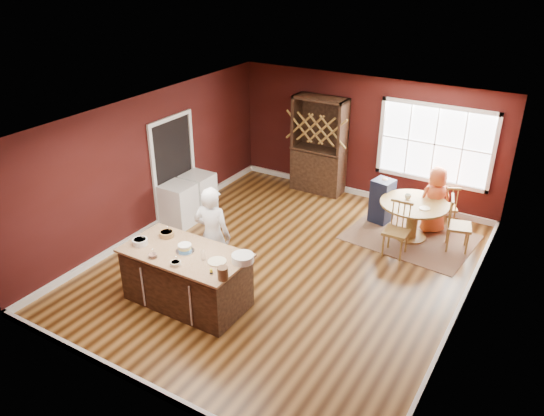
# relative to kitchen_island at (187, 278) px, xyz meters

# --- Properties ---
(room_shell) EXTENTS (7.00, 7.00, 7.00)m
(room_shell) POSITION_rel_kitchen_island_xyz_m (0.81, 1.71, 0.91)
(room_shell) COLOR brown
(room_shell) RESTS_ON ground
(window) EXTENTS (2.36, 0.10, 1.66)m
(window) POSITION_rel_kitchen_island_xyz_m (2.31, 5.18, 1.06)
(window) COLOR white
(window) RESTS_ON room_shell
(doorway) EXTENTS (0.08, 1.26, 2.13)m
(doorway) POSITION_rel_kitchen_island_xyz_m (-2.16, 2.31, 0.59)
(doorway) COLOR white
(doorway) RESTS_ON room_shell
(kitchen_island) EXTENTS (1.96, 1.03, 0.92)m
(kitchen_island) POSITION_rel_kitchen_island_xyz_m (0.00, 0.00, 0.00)
(kitchen_island) COLOR black
(kitchen_island) RESTS_ON ground
(dining_table) EXTENTS (1.29, 1.29, 0.75)m
(dining_table) POSITION_rel_kitchen_island_xyz_m (2.40, 3.85, 0.10)
(dining_table) COLOR brown
(dining_table) RESTS_ON ground
(baker) EXTENTS (0.70, 0.53, 1.73)m
(baker) POSITION_rel_kitchen_island_xyz_m (0.01, 0.70, 0.43)
(baker) COLOR silver
(baker) RESTS_ON ground
(layer_cake) EXTENTS (0.29, 0.29, 0.12)m
(layer_cake) POSITION_rel_kitchen_island_xyz_m (-0.00, 0.02, 0.54)
(layer_cake) COLOR white
(layer_cake) RESTS_ON kitchen_island
(bowl_blue) EXTENTS (0.24, 0.24, 0.09)m
(bowl_blue) POSITION_rel_kitchen_island_xyz_m (-0.74, -0.18, 0.53)
(bowl_blue) COLOR white
(bowl_blue) RESTS_ON kitchen_island
(bowl_yellow) EXTENTS (0.24, 0.24, 0.09)m
(bowl_yellow) POSITION_rel_kitchen_island_xyz_m (-0.55, 0.23, 0.53)
(bowl_yellow) COLOR olive
(bowl_yellow) RESTS_ON kitchen_island
(bowl_pink) EXTENTS (0.15, 0.15, 0.05)m
(bowl_pink) POSITION_rel_kitchen_island_xyz_m (-0.31, -0.37, 0.51)
(bowl_pink) COLOR silver
(bowl_pink) RESTS_ON kitchen_island
(bowl_olive) EXTENTS (0.16, 0.16, 0.06)m
(bowl_olive) POSITION_rel_kitchen_island_xyz_m (0.13, -0.36, 0.51)
(bowl_olive) COLOR silver
(bowl_olive) RESTS_ON kitchen_island
(drinking_glass) EXTENTS (0.08, 0.08, 0.16)m
(drinking_glass) POSITION_rel_kitchen_island_xyz_m (0.39, -0.03, 0.56)
(drinking_glass) COLOR white
(drinking_glass) RESTS_ON kitchen_island
(dinner_plate) EXTENTS (0.28, 0.28, 0.02)m
(dinner_plate) POSITION_rel_kitchen_island_xyz_m (0.60, 0.02, 0.49)
(dinner_plate) COLOR beige
(dinner_plate) RESTS_ON kitchen_island
(white_tub) EXTENTS (0.33, 0.33, 0.11)m
(white_tub) POSITION_rel_kitchen_island_xyz_m (0.92, 0.23, 0.54)
(white_tub) COLOR silver
(white_tub) RESTS_ON kitchen_island
(stoneware_crock) EXTENTS (0.16, 0.16, 0.19)m
(stoneware_crock) POSITION_rel_kitchen_island_xyz_m (0.93, -0.30, 0.58)
(stoneware_crock) COLOR #45281D
(stoneware_crock) RESTS_ON kitchen_island
(toy_figurine) EXTENTS (0.05, 0.05, 0.08)m
(toy_figurine) POSITION_rel_kitchen_island_xyz_m (0.71, -0.27, 0.52)
(toy_figurine) COLOR #FFF322
(toy_figurine) RESTS_ON kitchen_island
(rug) EXTENTS (2.47, 2.00, 0.01)m
(rug) POSITION_rel_kitchen_island_xyz_m (2.40, 3.85, -0.43)
(rug) COLOR brown
(rug) RESTS_ON ground
(chair_east) EXTENTS (0.52, 0.54, 1.06)m
(chair_east) POSITION_rel_kitchen_island_xyz_m (3.26, 3.86, 0.09)
(chair_east) COLOR brown
(chair_east) RESTS_ON ground
(chair_south) EXTENTS (0.44, 0.42, 1.03)m
(chair_south) POSITION_rel_kitchen_island_xyz_m (2.33, 3.08, 0.08)
(chair_south) COLOR olive
(chair_south) RESTS_ON ground
(chair_north) EXTENTS (0.53, 0.52, 0.95)m
(chair_north) POSITION_rel_kitchen_island_xyz_m (2.82, 4.65, 0.04)
(chair_north) COLOR brown
(chair_north) RESTS_ON ground
(seated_woman) EXTENTS (0.78, 0.75, 1.35)m
(seated_woman) POSITION_rel_kitchen_island_xyz_m (2.66, 4.34, 0.23)
(seated_woman) COLOR #CB552A
(seated_woman) RESTS_ON ground
(high_chair) EXTENTS (0.45, 0.45, 0.96)m
(high_chair) POSITION_rel_kitchen_island_xyz_m (1.64, 4.21, 0.04)
(high_chair) COLOR #222643
(high_chair) RESTS_ON ground
(toddler) EXTENTS (0.18, 0.14, 0.26)m
(toddler) POSITION_rel_kitchen_island_xyz_m (1.65, 4.20, 0.37)
(toddler) COLOR #8CA5BF
(toddler) RESTS_ON high_chair
(table_plate) EXTENTS (0.20, 0.20, 0.02)m
(table_plate) POSITION_rel_kitchen_island_xyz_m (2.63, 3.71, 0.32)
(table_plate) COLOR beige
(table_plate) RESTS_ON dining_table
(table_cup) EXTENTS (0.14, 0.14, 0.10)m
(table_cup) POSITION_rel_kitchen_island_xyz_m (2.23, 3.96, 0.36)
(table_cup) COLOR silver
(table_cup) RESTS_ON dining_table
(hutch) EXTENTS (1.20, 0.50, 2.20)m
(hutch) POSITION_rel_kitchen_island_xyz_m (-0.17, 4.93, 0.66)
(hutch) COLOR black
(hutch) RESTS_ON ground
(washer) EXTENTS (0.59, 0.58, 0.86)m
(washer) POSITION_rel_kitchen_island_xyz_m (-1.83, 1.99, -0.01)
(washer) COLOR silver
(washer) RESTS_ON ground
(dryer) EXTENTS (0.59, 0.57, 0.86)m
(dryer) POSITION_rel_kitchen_island_xyz_m (-1.83, 2.63, -0.01)
(dryer) COLOR white
(dryer) RESTS_ON ground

